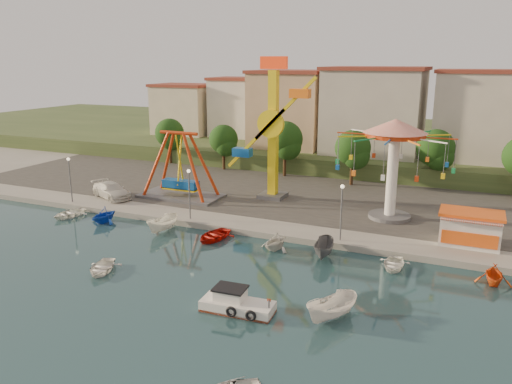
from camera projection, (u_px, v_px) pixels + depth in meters
The scene contains 33 objects.
ground at pixel (193, 287), 37.75m from camera, with size 200.00×200.00×0.00m, color #15353C.
quay_deck at pixel (364, 151), 92.56m from camera, with size 200.00×100.00×0.60m, color #9E998E.
asphalt_pad at pixel (312, 189), 64.15m from camera, with size 90.00×28.00×0.01m, color #4C4944.
hill_terrace at pixel (370, 141), 96.68m from camera, with size 200.00×60.00×3.00m, color #384C26.
pirate_ship_ride at pixel (180, 166), 59.56m from camera, with size 10.00×5.00×8.00m.
kamikaze_tower at pixel (275, 133), 57.85m from camera, with size 7.32×3.10×16.50m.
wave_swinger at pixel (394, 147), 50.50m from camera, with size 11.60×11.60×10.40m.
booth_left at pixel (470, 228), 44.45m from camera, with size 5.40×3.78×3.08m.
lamp_post_0 at pixel (70, 181), 57.78m from camera, with size 0.14×0.14×5.00m, color #59595E.
lamp_post_1 at pixel (189, 196), 51.57m from camera, with size 0.14×0.14×5.00m, color #59595E.
lamp_post_2 at pixel (341, 214), 45.36m from camera, with size 0.14×0.14×5.00m, color #59595E.
tree_0 at pixel (170, 133), 79.18m from camera, with size 4.60×4.60×7.19m.
tree_1 at pixel (223, 139), 74.72m from camera, with size 4.35×4.35×6.80m.
tree_2 at pixel (285, 139), 70.27m from camera, with size 5.02×5.02×7.85m.
tree_3 at pixel (353, 148), 65.20m from camera, with size 4.68×4.68×7.32m.
tree_4 at pixel (435, 148), 63.91m from camera, with size 4.86×4.86×7.60m.
building_0 at pixel (162, 105), 89.21m from camera, with size 9.26×9.53×11.87m, color beige.
building_1 at pixel (236, 114), 89.65m from camera, with size 12.33×9.01×8.63m, color silver.
building_2 at pixel (306, 109), 84.73m from camera, with size 11.95×9.28×11.23m, color tan.
building_3 at pixel (385, 121), 76.84m from camera, with size 12.59×10.50×9.20m, color beige.
building_4 at pixel (480, 123), 74.61m from camera, with size 10.75×9.23×9.24m, color beige.
cabin_motorboat at pixel (236, 305), 34.10m from camera, with size 5.14×2.25×1.77m.
rowboat_a at pixel (101, 268), 40.42m from camera, with size 2.61×3.66×0.76m, color white.
skiff at pixel (332, 309), 32.74m from camera, with size 1.66×4.41×1.70m, color silver.
van at pixel (112, 190), 59.98m from camera, with size 2.54×6.26×1.82m, color silver.
moored_boat_0 at pixel (69, 213), 54.69m from camera, with size 2.76×3.87×0.80m, color white.
moored_boat_1 at pixel (104, 215), 52.67m from camera, with size 2.85×3.30×1.74m, color blue.
moored_boat_2 at pixel (163, 224), 49.81m from camera, with size 1.58×4.20×1.62m, color silver.
moored_boat_3 at pixel (213, 235), 47.68m from camera, with size 2.99×4.18×0.87m, color red.
moored_boat_4 at pixel (276, 241), 45.10m from camera, with size 2.69×3.11×1.64m, color beige.
moored_boat_5 at pixel (324, 249), 43.34m from camera, with size 1.55×4.13×1.60m, color #55555A.
moored_boat_6 at pixel (393, 264), 41.15m from camera, with size 2.51×3.51×0.73m, color white.
moored_boat_7 at pixel (494, 274), 38.12m from camera, with size 2.66×3.08×1.62m, color #E34E14.
Camera 1 is at (18.30, -29.80, 16.64)m, focal length 35.00 mm.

